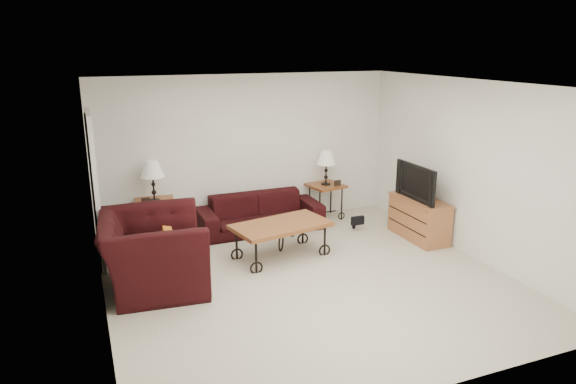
% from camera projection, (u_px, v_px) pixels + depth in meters
% --- Properties ---
extents(ground, '(5.00, 5.00, 0.00)m').
position_uv_depth(ground, '(308.00, 279.00, 6.86)').
color(ground, beige).
rests_on(ground, ground).
extents(wall_back, '(5.00, 0.02, 2.50)m').
position_uv_depth(wall_back, '(248.00, 150.00, 8.75)').
color(wall_back, white).
rests_on(wall_back, ground).
extents(wall_front, '(5.00, 0.02, 2.50)m').
position_uv_depth(wall_front, '(435.00, 261.00, 4.29)').
color(wall_front, white).
rests_on(wall_front, ground).
extents(wall_left, '(0.02, 5.00, 2.50)m').
position_uv_depth(wall_left, '(96.00, 210.00, 5.62)').
color(wall_left, white).
rests_on(wall_left, ground).
extents(wall_right, '(0.02, 5.00, 2.50)m').
position_uv_depth(wall_right, '(471.00, 169.00, 7.42)').
color(wall_right, white).
rests_on(wall_right, ground).
extents(ceiling, '(5.00, 5.00, 0.00)m').
position_uv_depth(ceiling, '(310.00, 84.00, 6.18)').
color(ceiling, white).
rests_on(ceiling, wall_back).
extents(doorway, '(0.08, 0.94, 2.04)m').
position_uv_depth(doorway, '(94.00, 191.00, 7.16)').
color(doorway, black).
rests_on(doorway, ground).
extents(sofa, '(2.02, 0.79, 0.59)m').
position_uv_depth(sofa, '(260.00, 213.00, 8.59)').
color(sofa, black).
rests_on(sofa, ground).
extents(side_table_left, '(0.63, 0.63, 0.64)m').
position_uv_depth(side_table_left, '(156.00, 220.00, 8.16)').
color(side_table_left, brown).
rests_on(side_table_left, ground).
extents(side_table_right, '(0.64, 0.64, 0.60)m').
position_uv_depth(side_table_right, '(325.00, 201.00, 9.21)').
color(side_table_right, brown).
rests_on(side_table_right, ground).
extents(lamp_left, '(0.39, 0.39, 0.64)m').
position_uv_depth(lamp_left, '(153.00, 181.00, 7.98)').
color(lamp_left, black).
rests_on(lamp_left, side_table_left).
extents(lamp_right, '(0.40, 0.40, 0.60)m').
position_uv_depth(lamp_right, '(326.00, 168.00, 9.05)').
color(lamp_right, black).
rests_on(lamp_right, side_table_right).
extents(photo_frame_left, '(0.13, 0.03, 0.11)m').
position_uv_depth(photo_frame_left, '(146.00, 201.00, 7.87)').
color(photo_frame_left, black).
rests_on(photo_frame_left, side_table_left).
extents(photo_frame_right, '(0.12, 0.02, 0.10)m').
position_uv_depth(photo_frame_right, '(338.00, 183.00, 9.04)').
color(photo_frame_right, black).
rests_on(photo_frame_right, side_table_right).
extents(coffee_table, '(1.47, 0.98, 0.51)m').
position_uv_depth(coffee_table, '(281.00, 240.00, 7.51)').
color(coffee_table, brown).
rests_on(coffee_table, ground).
extents(armchair, '(1.37, 1.53, 0.92)m').
position_uv_depth(armchair, '(153.00, 252.00, 6.55)').
color(armchair, black).
rests_on(armchair, ground).
extents(throw_pillow, '(0.15, 0.43, 0.42)m').
position_uv_depth(throw_pillow, '(166.00, 247.00, 6.54)').
color(throw_pillow, '#BD6918').
rests_on(throw_pillow, armchair).
extents(tv_stand, '(0.45, 1.07, 0.64)m').
position_uv_depth(tv_stand, '(419.00, 219.00, 8.23)').
color(tv_stand, '#9D663A').
rests_on(tv_stand, ground).
extents(television, '(0.13, 0.96, 0.55)m').
position_uv_depth(television, '(420.00, 182.00, 8.06)').
color(television, black).
rests_on(television, tv_stand).
extents(backpack, '(0.39, 0.34, 0.44)m').
position_uv_depth(backpack, '(354.00, 216.00, 8.67)').
color(backpack, black).
rests_on(backpack, ground).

